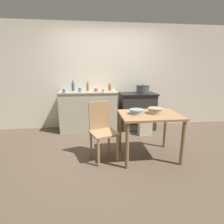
{
  "coord_description": "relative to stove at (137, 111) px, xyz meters",
  "views": [
    {
      "loc": [
        -0.41,
        -2.89,
        1.46
      ],
      "look_at": [
        0.0,
        0.52,
        0.62
      ],
      "focal_mm": 28.0,
      "sensor_mm": 36.0,
      "label": 1
    }
  ],
  "objects": [
    {
      "name": "mixing_bowl_small",
      "position": [
        -0.42,
        -1.47,
        0.35
      ],
      "size": [
        0.24,
        0.24,
        0.08
      ],
      "color": "#93A8B2",
      "rests_on": "work_table"
    },
    {
      "name": "stove",
      "position": [
        0.0,
        0.0,
        0.0
      ],
      "size": [
        0.87,
        0.6,
        0.9
      ],
      "color": "#2D2B28",
      "rests_on": "ground_plane"
    },
    {
      "name": "ground_plane",
      "position": [
        -0.73,
        -1.27,
        -0.45
      ],
      "size": [
        14.0,
        14.0,
        0.0
      ],
      "primitive_type": "plane",
      "color": "brown"
    },
    {
      "name": "flour_sack",
      "position": [
        0.06,
        -0.48,
        -0.29
      ],
      "size": [
        0.29,
        0.2,
        0.31
      ],
      "primitive_type": "cube",
      "color": "beige",
      "rests_on": "ground_plane"
    },
    {
      "name": "chair",
      "position": [
        -0.98,
        -1.44,
        0.06
      ],
      "size": [
        0.51,
        0.51,
        0.95
      ],
      "rotation": [
        0.0,
        0.0,
        0.34
      ],
      "color": "#A87F56",
      "rests_on": "ground_plane"
    },
    {
      "name": "wall_back",
      "position": [
        -0.73,
        0.31,
        0.83
      ],
      "size": [
        8.0,
        0.07,
        2.55
      ],
      "color": "beige",
      "rests_on": "ground_plane"
    },
    {
      "name": "cup_center_right",
      "position": [
        -1.03,
        -0.04,
        0.54
      ],
      "size": [
        0.09,
        0.09,
        0.08
      ],
      "primitive_type": "cylinder",
      "color": "#B74C42",
      "rests_on": "counter_cabinet"
    },
    {
      "name": "counter_cabinet",
      "position": [
        -1.22,
        0.01,
        0.03
      ],
      "size": [
        1.36,
        0.58,
        0.96
      ],
      "color": "#B2A893",
      "rests_on": "ground_plane"
    },
    {
      "name": "cup_center",
      "position": [
        -0.85,
        -0.2,
        0.54
      ],
      "size": [
        0.09,
        0.09,
        0.08
      ],
      "primitive_type": "cylinder",
      "color": "beige",
      "rests_on": "counter_cabinet"
    },
    {
      "name": "mixing_bowl_large",
      "position": [
        -0.11,
        -1.48,
        0.36
      ],
      "size": [
        0.24,
        0.24,
        0.09
      ],
      "color": "tan",
      "rests_on": "work_table"
    },
    {
      "name": "stock_pot",
      "position": [
        0.12,
        -0.0,
        0.55
      ],
      "size": [
        0.32,
        0.32,
        0.22
      ],
      "color": "#4C4C51",
      "rests_on": "stove"
    },
    {
      "name": "cup_mid_right",
      "position": [
        -1.4,
        -0.05,
        0.55
      ],
      "size": [
        0.08,
        0.08,
        0.09
      ],
      "primitive_type": "cylinder",
      "color": "#4C6B99",
      "rests_on": "counter_cabinet"
    },
    {
      "name": "bottle_left",
      "position": [
        -0.68,
        0.11,
        0.58
      ],
      "size": [
        0.08,
        0.08,
        0.19
      ],
      "color": "olive",
      "rests_on": "counter_cabinet"
    },
    {
      "name": "bottle_far_left",
      "position": [
        -1.57,
        0.14,
        0.6
      ],
      "size": [
        0.07,
        0.07,
        0.25
      ],
      "color": "#3D5675",
      "rests_on": "counter_cabinet"
    },
    {
      "name": "work_table",
      "position": [
        -0.2,
        -1.5,
        0.19
      ],
      "size": [
        0.96,
        0.75,
        0.76
      ],
      "color": "#997047",
      "rests_on": "ground_plane"
    },
    {
      "name": "cup_center_left",
      "position": [
        -1.74,
        -0.18,
        0.55
      ],
      "size": [
        0.07,
        0.07,
        0.08
      ],
      "primitive_type": "cylinder",
      "color": "#4C6B99",
      "rests_on": "counter_cabinet"
    },
    {
      "name": "bottle_mid_left",
      "position": [
        -1.22,
        0.11,
        0.59
      ],
      "size": [
        0.07,
        0.07,
        0.23
      ],
      "color": "olive",
      "rests_on": "counter_cabinet"
    }
  ]
}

